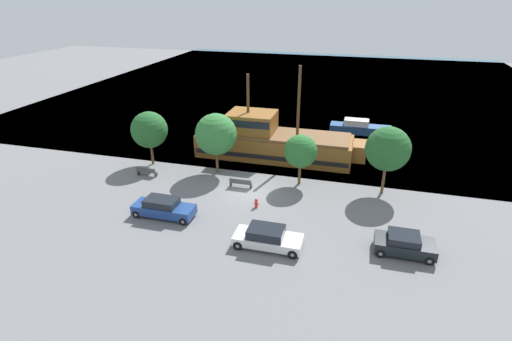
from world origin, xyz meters
TOP-DOWN VIEW (x-y plane):
  - ground_plane at (0.00, 0.00)m, footprint 160.00×160.00m
  - water_surface at (0.00, 44.00)m, footprint 80.00×80.00m
  - pirate_ship at (0.10, 8.44)m, footprint 17.00×4.78m
  - moored_boat_dockside at (8.61, 18.42)m, footprint 7.16×1.92m
  - parked_car_curb_front at (-5.10, -5.46)m, footprint 4.73×1.78m
  - parked_car_curb_mid at (12.26, -5.58)m, footprint 3.82×1.98m
  - parked_car_curb_rear at (3.47, -7.21)m, footprint 4.59×1.96m
  - fire_hydrant at (1.35, -2.29)m, footprint 0.42×0.25m
  - bench_promenade_east at (-0.89, 0.73)m, footprint 1.96×0.45m
  - bench_promenade_west at (-10.02, 0.71)m, footprint 1.91×0.45m
  - tree_row_east at (-10.84, 3.40)m, footprint 3.50×3.50m
  - tree_row_mideast at (-3.97, 3.25)m, footprint 3.82×3.82m
  - tree_row_midwest at (3.93, 2.78)m, footprint 2.87×2.87m
  - tree_row_west at (11.02, 2.90)m, footprint 3.66×3.66m

SIDE VIEW (x-z plane):
  - ground_plane at x=0.00m, z-range 0.00..0.00m
  - water_surface at x=0.00m, z-range 0.00..0.00m
  - fire_hydrant at x=1.35m, z-range 0.03..0.79m
  - bench_promenade_west at x=-10.02m, z-range 0.02..0.87m
  - bench_promenade_east at x=-0.89m, z-range 0.02..0.87m
  - moored_boat_dockside at x=8.61m, z-range -0.19..1.48m
  - parked_car_curb_rear at x=3.47m, z-range -0.01..1.42m
  - parked_car_curb_mid at x=12.26m, z-range 0.00..1.42m
  - parked_car_curb_front at x=-5.10m, z-range -0.01..1.48m
  - pirate_ship at x=0.10m, z-range -3.06..6.34m
  - tree_row_midwest at x=3.93m, z-range 0.84..5.43m
  - tree_row_east at x=-10.84m, z-range 0.90..6.21m
  - tree_row_mideast at x=-3.97m, z-range 0.93..6.64m
  - tree_row_west at x=11.02m, z-range 1.09..6.95m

